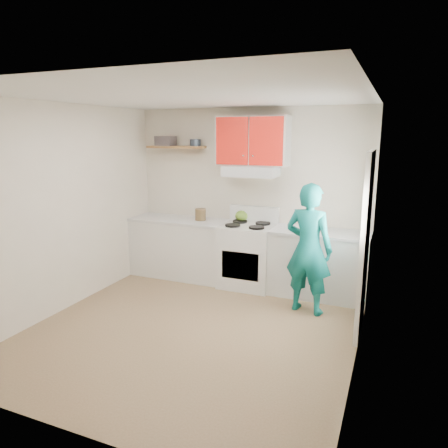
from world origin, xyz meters
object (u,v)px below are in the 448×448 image
at_px(stove, 248,256).
at_px(kettle, 242,216).
at_px(crock, 201,215).
at_px(person, 309,249).
at_px(tin, 195,143).

xyz_separation_m(stove, kettle, (-0.19, 0.24, 0.54)).
bearing_deg(crock, person, -19.79).
height_order(stove, person, person).
distance_m(kettle, crock, 0.63).
distance_m(tin, crock, 1.11).
height_order(stove, kettle, kettle).
distance_m(stove, tin, 1.88).
bearing_deg(tin, person, -21.84).
xyz_separation_m(crock, person, (1.80, -0.65, -0.17)).
bearing_deg(tin, stove, -11.60).
xyz_separation_m(tin, person, (1.93, -0.77, -1.26)).
xyz_separation_m(tin, kettle, (0.74, 0.05, -1.09)).
distance_m(tin, person, 2.43).
relative_size(stove, person, 0.56).
bearing_deg(person, stove, -19.45).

